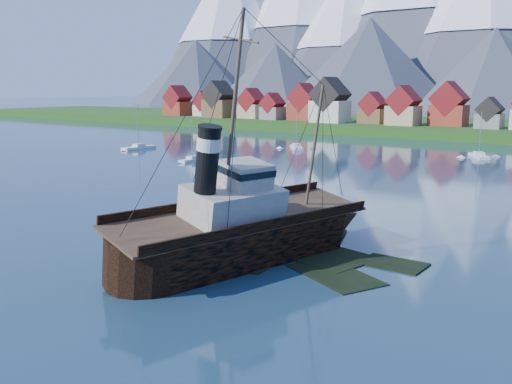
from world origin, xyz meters
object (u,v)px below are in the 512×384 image
Objects in this scene: sailboat_b at (192,160)px; sailboat_e at (479,156)px; sailboat_a at (139,148)px; sailboat_c at (296,148)px; tugboat_wreck at (250,227)px.

sailboat_b is 67.69m from sailboat_e.
sailboat_a reaches higher than sailboat_b.
sailboat_b is (28.70, -10.27, -0.03)m from sailboat_a.
sailboat_c is (4.87, 36.22, 0.01)m from sailboat_b.
tugboat_wreck is 96.24m from sailboat_e.
tugboat_wreck is 74.12m from sailboat_b.
sailboat_a is at bearing 156.26° from sailboat_b.
sailboat_c is 1.03× the size of sailboat_e.
sailboat_a is 1.10× the size of sailboat_e.
tugboat_wreck is 2.94× the size of sailboat_b.
tugboat_wreck is 102.82m from sailboat_a.
sailboat_c is 46.11m from sailboat_e.
sailboat_e is (-4.18, 96.11, -2.85)m from tugboat_wreck.
tugboat_wreck is at bearing -47.01° from sailboat_b.
sailboat_c is at bearing 132.77° from tugboat_wreck.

